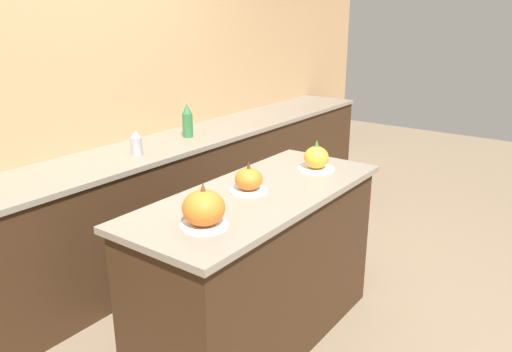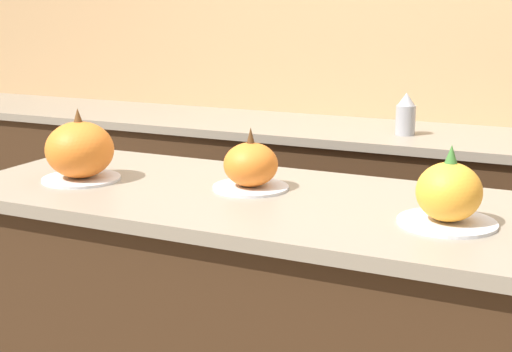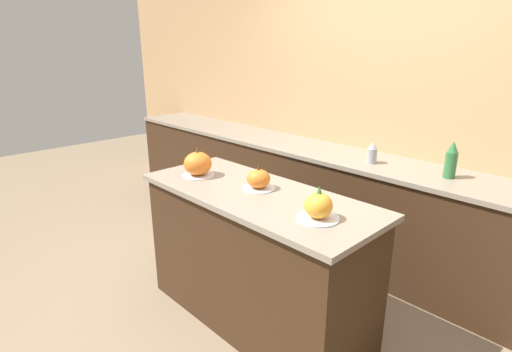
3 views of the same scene
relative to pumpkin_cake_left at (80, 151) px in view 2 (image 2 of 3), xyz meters
name	(u,v)px [view 2 (image 2 of 3)]	position (x,y,z in m)	size (l,w,h in m)	color
wall_back	(399,44)	(0.51, 1.59, 0.24)	(8.00, 0.06, 2.50)	tan
back_counter	(372,235)	(0.51, 1.26, -0.56)	(6.00, 0.60, 0.91)	#382314
pumpkin_cake_left	(80,151)	(0.00, 0.00, 0.00)	(0.22, 0.22, 0.21)	silver
pumpkin_cake_center	(251,167)	(0.48, 0.11, -0.02)	(0.21, 0.21, 0.17)	silver
pumpkin_cake_right	(449,195)	(1.03, 0.02, -0.02)	(0.23, 0.23, 0.19)	silver
bottle_short	(406,115)	(0.65, 1.20, -0.02)	(0.08, 0.08, 0.17)	#99999E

